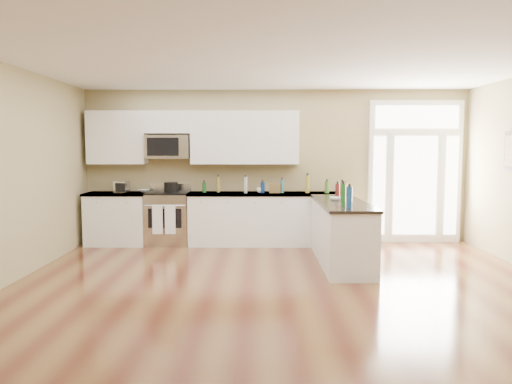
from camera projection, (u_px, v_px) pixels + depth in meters
ground at (288, 311)px, 5.34m from camera, size 8.00×8.00×0.00m
room_shell at (289, 151)px, 5.19m from camera, size 8.00×8.00×8.00m
back_cabinet_left at (117, 220)px, 8.99m from camera, size 1.10×0.66×0.94m
back_cabinet_right at (268, 220)px, 8.97m from camera, size 2.85×0.66×0.94m
peninsula_cabinet at (341, 235)px, 7.52m from camera, size 0.69×2.32×0.94m
upper_cabinet_left at (117, 138)px, 9.00m from camera, size 1.04×0.33×0.95m
upper_cabinet_right at (245, 138)px, 8.99m from camera, size 1.94×0.33×0.95m
upper_cabinet_short at (168, 122)px, 8.97m from camera, size 0.82×0.33×0.40m
microwave at (168, 147)px, 8.97m from camera, size 0.78×0.41×0.42m
entry_door at (415, 172)px, 9.15m from camera, size 1.70×0.10×2.60m
kitchen_range at (168, 218)px, 8.98m from camera, size 0.76×0.68×1.08m
stockpot at (171, 187)px, 8.91m from camera, size 0.28×0.28×0.19m
toaster_oven at (122, 187)px, 8.93m from camera, size 0.28×0.24×0.21m
cardboard_box at (275, 188)px, 8.88m from camera, size 0.21×0.15×0.16m
bowl_left at (144, 191)px, 9.05m from camera, size 0.26×0.26×0.05m
bowl_peninsula at (335, 199)px, 7.62m from camera, size 0.21×0.21×0.05m
cup_counter at (260, 190)px, 8.91m from camera, size 0.13×0.13×0.09m
counter_bottles at (304, 189)px, 8.16m from camera, size 2.38×2.45×0.31m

